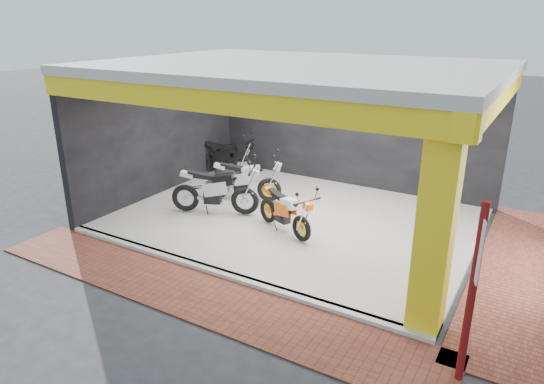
% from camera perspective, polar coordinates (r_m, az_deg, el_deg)
% --- Properties ---
extents(ground, '(80.00, 80.00, 0.00)m').
position_cam_1_polar(ground, '(10.09, -2.71, -7.31)').
color(ground, '#2D2D30').
rests_on(ground, ground).
extents(showroom_floor, '(8.00, 6.00, 0.10)m').
position_cam_1_polar(showroom_floor, '(11.63, 2.69, -3.24)').
color(showroom_floor, white).
rests_on(showroom_floor, ground).
extents(showroom_ceiling, '(8.40, 6.40, 0.20)m').
position_cam_1_polar(showroom_ceiling, '(10.76, 3.00, 14.45)').
color(showroom_ceiling, beige).
rests_on(showroom_ceiling, corner_column).
extents(back_wall, '(8.20, 0.20, 3.50)m').
position_cam_1_polar(back_wall, '(13.83, 8.92, 7.66)').
color(back_wall, black).
rests_on(back_wall, ground).
extents(left_wall, '(0.20, 6.20, 3.50)m').
position_cam_1_polar(left_wall, '(13.43, -12.93, 7.04)').
color(left_wall, black).
rests_on(left_wall, ground).
extents(corner_column, '(0.50, 0.50, 3.50)m').
position_cam_1_polar(corner_column, '(7.41, 18.72, -3.86)').
color(corner_column, yellow).
rests_on(corner_column, ground).
extents(header_beam_front, '(8.40, 0.30, 0.40)m').
position_cam_1_polar(header_beam_front, '(8.28, -6.94, 10.67)').
color(header_beam_front, yellow).
rests_on(header_beam_front, corner_column).
extents(header_beam_right, '(0.30, 6.40, 0.40)m').
position_cam_1_polar(header_beam_right, '(9.62, 24.91, 10.27)').
color(header_beam_right, yellow).
rests_on(header_beam_right, corner_column).
extents(floor_kerb, '(8.00, 0.20, 0.10)m').
position_cam_1_polar(floor_kerb, '(9.33, -6.19, -9.45)').
color(floor_kerb, white).
rests_on(floor_kerb, ground).
extents(paver_front, '(9.00, 1.40, 0.03)m').
position_cam_1_polar(paver_front, '(8.83, -9.25, -11.71)').
color(paver_front, brown).
rests_on(paver_front, ground).
extents(paver_right, '(1.40, 7.00, 0.03)m').
position_cam_1_polar(paver_right, '(10.53, 26.67, -8.27)').
color(paver_right, brown).
rests_on(paver_right, ground).
extents(signpost, '(0.12, 0.35, 2.57)m').
position_cam_1_polar(signpost, '(6.65, 22.53, -10.43)').
color(signpost, maroon).
rests_on(signpost, ground).
extents(moto_hero, '(2.03, 1.42, 1.16)m').
position_cam_1_polar(moto_hero, '(10.17, 3.53, -2.88)').
color(moto_hero, '#FF620A').
rests_on(moto_hero, showroom_floor).
extents(moto_row_a, '(2.25, 1.46, 1.29)m').
position_cam_1_polar(moto_row_a, '(12.35, -0.34, 1.62)').
color(moto_row_a, '#AEB1B7').
rests_on(moto_row_a, showroom_floor).
extents(moto_row_b, '(2.43, 1.65, 1.39)m').
position_cam_1_polar(moto_row_b, '(11.51, -3.24, 0.48)').
color(moto_row_b, '#AAACB2').
rests_on(moto_row_b, showroom_floor).
extents(moto_row_d, '(2.26, 1.12, 1.32)m').
position_cam_1_polar(moto_row_d, '(14.37, -3.44, 4.25)').
color(moto_row_d, black).
rests_on(moto_row_d, showroom_floor).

